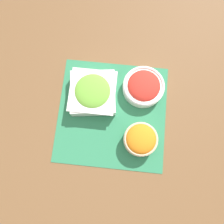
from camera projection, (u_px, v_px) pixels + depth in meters
name	position (u px, v px, depth m)	size (l,w,h in m)	color
ground_plane	(112.00, 114.00, 0.91)	(3.00, 3.00, 0.00)	brown
placemat	(112.00, 114.00, 0.91)	(0.44, 0.45, 0.00)	#2D7A51
carrot_bowl	(140.00, 139.00, 0.85)	(0.13, 0.13, 0.08)	beige
lettuce_bowl	(93.00, 93.00, 0.89)	(0.20, 0.20, 0.07)	white
tomato_bowl	(144.00, 87.00, 0.90)	(0.17, 0.17, 0.06)	white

